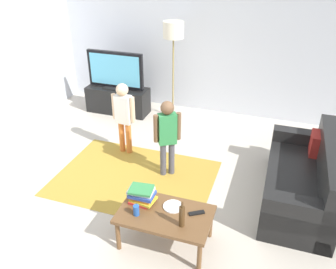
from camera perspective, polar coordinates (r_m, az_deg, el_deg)
The scene contains 15 objects.
ground at distance 4.66m, azimuth -2.42°, elevation -10.44°, with size 7.80×7.80×0.00m, color beige.
wall_back at distance 6.68m, azimuth 6.88°, elevation 14.83°, with size 6.00×0.12×2.70m, color silver.
area_rug at distance 5.04m, azimuth -5.47°, elevation -7.04°, with size 2.20×1.60×0.01m, color #B28C33.
tv_stand at distance 6.92m, azimuth -8.15°, elevation 5.57°, with size 1.20×0.44×0.50m.
tv at distance 6.69m, azimuth -8.59°, elevation 10.25°, with size 1.10×0.28×0.71m.
couch at distance 4.78m, azimuth 21.55°, elevation -7.26°, with size 0.80×1.80×0.86m.
floor_lamp at distance 6.25m, azimuth 0.89°, elevation 15.89°, with size 0.36×0.36×1.78m.
child_near_tv at distance 5.33m, azimuth -7.27°, elevation 3.62°, with size 0.39×0.19×1.15m.
child_center at distance 4.75m, azimuth -0.11°, elevation 0.40°, with size 0.33×0.24×1.14m.
coffee_table at distance 3.84m, azimuth -0.47°, elevation -13.27°, with size 1.00×0.60×0.42m.
book_stack at distance 3.90m, azimuth -4.31°, elevation -9.81°, with size 0.31×0.24×0.19m.
bottle at distance 3.59m, azimuth 2.28°, elevation -13.17°, with size 0.06×0.06×0.30m.
tv_remote at distance 3.81m, azimuth 4.70°, elevation -12.65°, with size 0.17×0.05×0.02m, color black.
soda_can at distance 3.76m, azimuth -5.22°, elevation -12.22°, with size 0.07×0.07×0.12m, color #2659B2.
plate at distance 3.88m, azimuth 0.84°, elevation -11.67°, with size 0.22×0.22×0.02m.
Camera 1 is at (1.34, -3.34, 2.95)m, focal length 37.31 mm.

